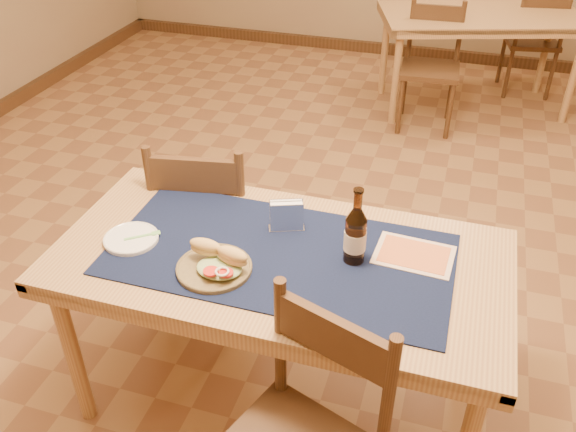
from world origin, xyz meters
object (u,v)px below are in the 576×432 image
(napkin_holder, at_px, (287,216))
(beer_bottle, at_px, (355,235))
(main_table, at_px, (280,273))
(chair_main_far, at_px, (209,222))
(back_table, at_px, (481,25))
(sandwich_plate, at_px, (216,264))

(napkin_holder, bearing_deg, beer_bottle, -21.47)
(main_table, relative_size, chair_main_far, 1.69)
(napkin_holder, bearing_deg, main_table, -81.97)
(back_table, relative_size, chair_main_far, 1.74)
(main_table, bearing_deg, beer_bottle, 9.53)
(beer_bottle, height_order, napkin_holder, beer_bottle)
(napkin_holder, bearing_deg, chair_main_far, 147.38)
(back_table, relative_size, beer_bottle, 5.73)
(back_table, xyz_separation_m, chair_main_far, (-1.05, -2.78, -0.18))
(main_table, height_order, back_table, same)
(back_table, xyz_separation_m, napkin_holder, (-0.59, -3.08, 0.14))
(main_table, xyz_separation_m, sandwich_plate, (-0.18, -0.15, 0.12))
(sandwich_plate, height_order, beer_bottle, beer_bottle)
(main_table, bearing_deg, napkin_holder, 98.03)
(beer_bottle, bearing_deg, sandwich_plate, -155.74)
(back_table, distance_m, beer_bottle, 3.21)
(main_table, xyz_separation_m, back_table, (0.56, 3.23, 0.00))
(beer_bottle, bearing_deg, chair_main_far, 151.30)
(main_table, distance_m, sandwich_plate, 0.26)
(back_table, height_order, beer_bottle, beer_bottle)
(main_table, xyz_separation_m, napkin_holder, (-0.02, 0.15, 0.14))
(sandwich_plate, bearing_deg, napkin_holder, 63.08)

